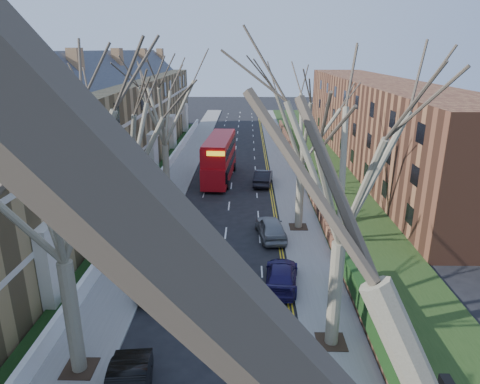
{
  "coord_description": "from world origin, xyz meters",
  "views": [
    {
      "loc": [
        1.62,
        -9.23,
        13.48
      ],
      "look_at": [
        1.1,
        21.38,
        3.22
      ],
      "focal_mm": 32.0,
      "sensor_mm": 36.0,
      "label": 1
    }
  ],
  "objects": [
    {
      "name": "car_right_near",
      "position": [
        3.7,
        13.36,
        0.68
      ],
      "size": [
        2.42,
        4.87,
        1.36
      ],
      "primitive_type": "imported",
      "rotation": [
        0.0,
        0.0,
        3.03
      ],
      "color": "#1D154C",
      "rests_on": "ground"
    },
    {
      "name": "tree_right_far",
      "position": [
        5.7,
        22.0,
        9.24
      ],
      "size": [
        10.15,
        10.15,
        14.22
      ],
      "color": "#736A52",
      "rests_on": "ground"
    },
    {
      "name": "tree_right_mid",
      "position": [
        5.7,
        8.0,
        9.56
      ],
      "size": [
        10.5,
        10.5,
        14.71
      ],
      "color": "#736A52",
      "rests_on": "ground"
    },
    {
      "name": "tree_left_mid",
      "position": [
        -5.7,
        6.0,
        9.56
      ],
      "size": [
        10.5,
        10.5,
        14.71
      ],
      "color": "#736A52",
      "rests_on": "ground"
    },
    {
      "name": "double_decker_bus",
      "position": [
        -1.34,
        35.33,
        2.23
      ],
      "size": [
        3.27,
        10.99,
        4.54
      ],
      "rotation": [
        0.0,
        0.0,
        3.08
      ],
      "color": "#A00B11",
      "rests_on": "ground"
    },
    {
      "name": "car_left_far",
      "position": [
        -3.4,
        12.99,
        0.7
      ],
      "size": [
        2.37,
        5.05,
        1.4
      ],
      "primitive_type": "imported",
      "rotation": [
        0.0,
        0.0,
        -0.01
      ],
      "color": "#A8A8AD",
      "rests_on": "ground"
    },
    {
      "name": "pavement_right",
      "position": [
        6.0,
        39.0,
        0.06
      ],
      "size": [
        3.0,
        102.0,
        0.12
      ],
      "primitive_type": "cube",
      "color": "slate",
      "rests_on": "ground"
    },
    {
      "name": "car_right_mid",
      "position": [
        3.42,
        20.26,
        0.8
      ],
      "size": [
        2.49,
        4.9,
        1.6
      ],
      "primitive_type": "imported",
      "rotation": [
        0.0,
        0.0,
        3.27
      ],
      "color": "gray",
      "rests_on": "ground"
    },
    {
      "name": "car_right_far",
      "position": [
        3.31,
        33.59,
        0.79
      ],
      "size": [
        2.26,
        4.98,
        1.58
      ],
      "primitive_type": "imported",
      "rotation": [
        0.0,
        0.0,
        3.02
      ],
      "color": "black",
      "rests_on": "ground"
    },
    {
      "name": "tree_left_far",
      "position": [
        -5.7,
        16.0,
        9.24
      ],
      "size": [
        10.15,
        10.15,
        14.22
      ],
      "color": "#736A52",
      "rests_on": "ground"
    },
    {
      "name": "grass_verge_right",
      "position": [
        10.5,
        39.0,
        0.15
      ],
      "size": [
        6.0,
        102.0,
        0.06
      ],
      "color": "#1C3312",
      "rests_on": "ground"
    },
    {
      "name": "flats_right",
      "position": [
        17.46,
        43.0,
        4.98
      ],
      "size": [
        13.97,
        54.0,
        10.0
      ],
      "color": "brown",
      "rests_on": "ground"
    },
    {
      "name": "pavement_left",
      "position": [
        -6.0,
        39.0,
        0.06
      ],
      "size": [
        3.0,
        102.0,
        0.12
      ],
      "primitive_type": "cube",
      "color": "slate",
      "rests_on": "ground"
    },
    {
      "name": "front_wall_left",
      "position": [
        -7.65,
        31.0,
        0.62
      ],
      "size": [
        0.3,
        78.0,
        1.0
      ],
      "color": "white",
      "rests_on": "ground"
    },
    {
      "name": "tree_left_dist",
      "position": [
        -5.7,
        28.0,
        9.56
      ],
      "size": [
        10.5,
        10.5,
        14.71
      ],
      "color": "#736A52",
      "rests_on": "ground"
    },
    {
      "name": "terrace_left",
      "position": [
        -13.65,
        31.0,
        5.53
      ],
      "size": [
        9.7,
        78.0,
        13.6
      ],
      "color": "olive",
      "rests_on": "ground"
    }
  ]
}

